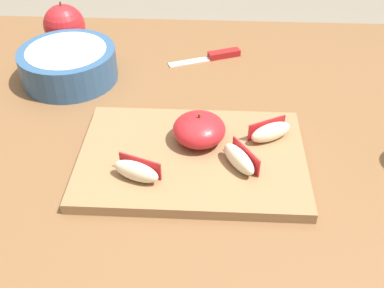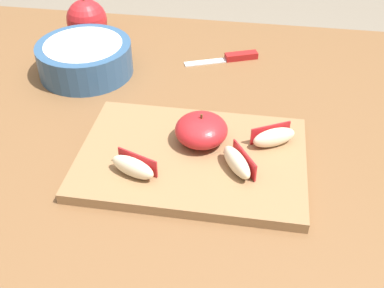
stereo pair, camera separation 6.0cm
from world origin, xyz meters
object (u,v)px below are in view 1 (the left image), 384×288
Objects in this scene: apple_half_skin_up at (199,129)px; apple_wedge_middle at (239,159)px; whole_apple_crimson at (64,25)px; cutting_board at (192,158)px; apple_wedge_right at (136,171)px; apple_wedge_near_knife at (270,132)px; ceramic_fruit_bowl at (68,64)px; paring_knife at (218,55)px.

apple_wedge_middle is at bearing -43.59° from apple_half_skin_up.
apple_wedge_middle is 0.56m from whole_apple_crimson.
apple_wedge_right reaches higher than cutting_board.
apple_half_skin_up is at bearing -175.41° from apple_wedge_near_knife.
apple_half_skin_up is 0.34m from ceramic_fruit_bowl.
whole_apple_crimson is at bearing 127.71° from cutting_board.
apple_wedge_middle and apple_wedge_near_knife have the same top height.
apple_wedge_middle reaches higher than paring_knife.
cutting_board is 1.88× the size of ceramic_fruit_bowl.
whole_apple_crimson is at bearing 140.75° from apple_wedge_near_knife.
ceramic_fruit_bowl reaches higher than cutting_board.
whole_apple_crimson reaches higher than apple_wedge_near_knife.
paring_knife is at bearing 73.84° from apple_wedge_right.
apple_wedge_right is 0.40× the size of ceramic_fruit_bowl.
ceramic_fruit_bowl is at bearing 120.54° from apple_wedge_right.
apple_wedge_right is 0.76× the size of whole_apple_crimson.
apple_wedge_middle is (0.15, 0.03, 0.00)m from apple_wedge_right.
cutting_board is 0.36m from ceramic_fruit_bowl.
apple_wedge_near_knife is at bearing 18.84° from cutting_board.
apple_wedge_middle is 0.37m from paring_knife.
apple_wedge_right is at bearing -59.46° from ceramic_fruit_bowl.
paring_knife is at bearing 83.49° from cutting_board.
cutting_board reaches higher than paring_knife.
apple_half_skin_up is 0.55× the size of paring_knife.
apple_wedge_near_knife is 0.32m from paring_knife.
apple_wedge_right is 0.16m from apple_wedge_middle.
apple_half_skin_up is at bearing 46.98° from apple_wedge_right.
apple_half_skin_up is 0.13m from apple_wedge_right.
apple_wedge_right is 1.03× the size of apple_wedge_middle.
apple_wedge_right is 0.51m from whole_apple_crimson.
apple_half_skin_up is at bearing -38.06° from ceramic_fruit_bowl.
apple_wedge_middle reaches higher than cutting_board.
cutting_board is at bearing 37.93° from apple_wedge_right.
apple_wedge_right is at bearing -167.14° from apple_wedge_middle.
paring_knife is 0.32m from ceramic_fruit_bowl.
cutting_board is 4.86× the size of apple_wedge_middle.
ceramic_fruit_bowl reaches higher than apple_wedge_middle.
cutting_board is 0.10m from apple_wedge_right.
cutting_board is 0.35m from paring_knife.
whole_apple_crimson reaches higher than ceramic_fruit_bowl.
cutting_board is 0.50m from whole_apple_crimson.
apple_wedge_middle is at bearing 12.86° from apple_wedge_right.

